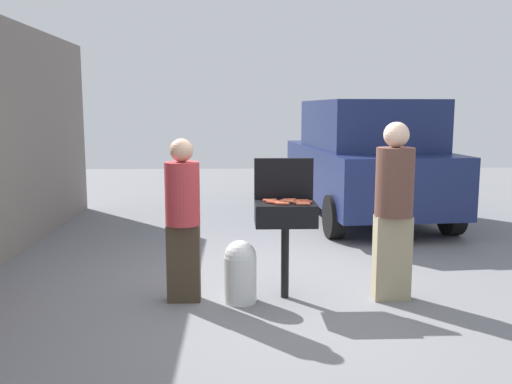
{
  "coord_description": "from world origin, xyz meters",
  "views": [
    {
      "loc": [
        -0.34,
        -5.55,
        1.88
      ],
      "look_at": [
        -0.14,
        0.34,
        1.0
      ],
      "focal_mm": 39.08,
      "sensor_mm": 36.0,
      "label": 1
    }
  ],
  "objects": [
    {
      "name": "grill_lid_open",
      "position": [
        0.14,
        0.06,
        1.18
      ],
      "size": [
        0.6,
        0.05,
        0.42
      ],
      "primitive_type": "cube",
      "color": "black",
      "rests_on": "bbq_grill"
    },
    {
      "name": "hot_dog_10",
      "position": [
        -0.01,
        -0.08,
        0.98
      ],
      "size": [
        0.13,
        0.04,
        0.03
      ],
      "primitive_type": "cylinder",
      "rotation": [
        0.0,
        1.57,
        0.1
      ],
      "color": "#B74C33",
      "rests_on": "bbq_grill"
    },
    {
      "name": "parked_minivan",
      "position": [
        1.86,
        3.95,
        1.03
      ],
      "size": [
        2.32,
        4.54,
        2.02
      ],
      "rotation": [
        0.0,
        0.0,
        3.22
      ],
      "color": "navy",
      "rests_on": "ground"
    },
    {
      "name": "hot_dog_14",
      "position": [
        -0.02,
        -0.11,
        0.98
      ],
      "size": [
        0.13,
        0.03,
        0.03
      ],
      "primitive_type": "cylinder",
      "rotation": [
        0.0,
        1.57,
        -0.04
      ],
      "color": "#C6593D",
      "rests_on": "bbq_grill"
    },
    {
      "name": "bbq_grill",
      "position": [
        0.14,
        -0.16,
        0.82
      ],
      "size": [
        0.6,
        0.44,
        0.97
      ],
      "color": "black",
      "rests_on": "ground"
    },
    {
      "name": "hot_dog_11",
      "position": [
        0.21,
        -0.19,
        0.98
      ],
      "size": [
        0.13,
        0.04,
        0.03
      ],
      "primitive_type": "cylinder",
      "rotation": [
        0.0,
        1.57,
        -0.1
      ],
      "color": "#C6593D",
      "rests_on": "bbq_grill"
    },
    {
      "name": "hot_dog_9",
      "position": [
        0.18,
        -0.06,
        0.98
      ],
      "size": [
        0.13,
        0.03,
        0.03
      ],
      "primitive_type": "cylinder",
      "rotation": [
        0.0,
        1.57,
        0.07
      ],
      "color": "#AD4228",
      "rests_on": "bbq_grill"
    },
    {
      "name": "hot_dog_12",
      "position": [
        0.01,
        -0.21,
        0.98
      ],
      "size": [
        0.13,
        0.04,
        0.03
      ],
      "primitive_type": "cylinder",
      "rotation": [
        0.0,
        1.57,
        -0.08
      ],
      "color": "#B74C33",
      "rests_on": "bbq_grill"
    },
    {
      "name": "hot_dog_7",
      "position": [
        0.29,
        -0.32,
        0.98
      ],
      "size": [
        0.13,
        0.04,
        0.03
      ],
      "primitive_type": "cylinder",
      "rotation": [
        0.0,
        1.57,
        -0.07
      ],
      "color": "#C6593D",
      "rests_on": "bbq_grill"
    },
    {
      "name": "person_left",
      "position": [
        -0.87,
        -0.23,
        0.87
      ],
      "size": [
        0.34,
        0.34,
        1.6
      ],
      "rotation": [
        0.0,
        0.0,
        -0.27
      ],
      "color": "#3F3323",
      "rests_on": "ground"
    },
    {
      "name": "ground_plane",
      "position": [
        0.0,
        0.0,
        0.0
      ],
      "size": [
        24.0,
        24.0,
        0.0
      ],
      "primitive_type": "plane",
      "color": "slate"
    },
    {
      "name": "hot_dog_2",
      "position": [
        0.14,
        -0.16,
        0.98
      ],
      "size": [
        0.13,
        0.03,
        0.03
      ],
      "primitive_type": "cylinder",
      "rotation": [
        0.0,
        1.57,
        0.05
      ],
      "color": "#AD4228",
      "rests_on": "bbq_grill"
    },
    {
      "name": "hot_dog_1",
      "position": [
        0.16,
        -0.12,
        0.98
      ],
      "size": [
        0.13,
        0.04,
        0.03
      ],
      "primitive_type": "cylinder",
      "rotation": [
        0.0,
        1.57,
        -0.08
      ],
      "color": "#C6593D",
      "rests_on": "bbq_grill"
    },
    {
      "name": "hot_dog_6",
      "position": [
        0.33,
        -0.2,
        0.98
      ],
      "size": [
        0.13,
        0.03,
        0.03
      ],
      "primitive_type": "cylinder",
      "rotation": [
        0.0,
        1.57,
        0.03
      ],
      "color": "#AD4228",
      "rests_on": "bbq_grill"
    },
    {
      "name": "hot_dog_8",
      "position": [
        0.05,
        -0.24,
        0.98
      ],
      "size": [
        0.13,
        0.04,
        0.03
      ],
      "primitive_type": "cylinder",
      "rotation": [
        0.0,
        1.57,
        -0.09
      ],
      "color": "#AD4228",
      "rests_on": "bbq_grill"
    },
    {
      "name": "hot_dog_3",
      "position": [
        0.1,
        -0.3,
        0.98
      ],
      "size": [
        0.13,
        0.04,
        0.03
      ],
      "primitive_type": "cylinder",
      "rotation": [
        0.0,
        1.57,
        -0.09
      ],
      "color": "#B74C33",
      "rests_on": "bbq_grill"
    },
    {
      "name": "hot_dog_5",
      "position": [
        0.01,
        -0.16,
        0.98
      ],
      "size": [
        0.13,
        0.03,
        0.03
      ],
      "primitive_type": "cylinder",
      "rotation": [
        0.0,
        1.57,
        -0.04
      ],
      "color": "#B74C33",
      "rests_on": "bbq_grill"
    },
    {
      "name": "propane_tank",
      "position": [
        -0.31,
        -0.28,
        0.32
      ],
      "size": [
        0.32,
        0.32,
        0.62
      ],
      "color": "silver",
      "rests_on": "ground"
    },
    {
      "name": "hot_dog_13",
      "position": [
        0.09,
        -0.27,
        0.98
      ],
      "size": [
        0.13,
        0.03,
        0.03
      ],
      "primitive_type": "cylinder",
      "rotation": [
        0.0,
        1.57,
        -0.02
      ],
      "color": "#B74C33",
      "rests_on": "bbq_grill"
    },
    {
      "name": "hot_dog_4",
      "position": [
        0.3,
        -0.12,
        0.98
      ],
      "size": [
        0.13,
        0.04,
        0.03
      ],
      "primitive_type": "cylinder",
      "rotation": [
        0.0,
        1.57,
        -0.11
      ],
      "color": "#AD4228",
      "rests_on": "bbq_grill"
    },
    {
      "name": "person_right",
      "position": [
        1.19,
        -0.25,
        0.95
      ],
      "size": [
        0.37,
        0.37,
        1.76
      ],
      "rotation": [
        0.0,
        0.0,
        2.99
      ],
      "color": "gray",
      "rests_on": "ground"
    },
    {
      "name": "hot_dog_0",
      "position": [
        0.28,
        -0.25,
        0.98
      ],
      "size": [
        0.13,
        0.03,
        0.03
      ],
      "primitive_type": "cylinder",
      "rotation": [
        0.0,
        1.57,
        0.03
      ],
      "color": "#AD4228",
      "rests_on": "bbq_grill"
    }
  ]
}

